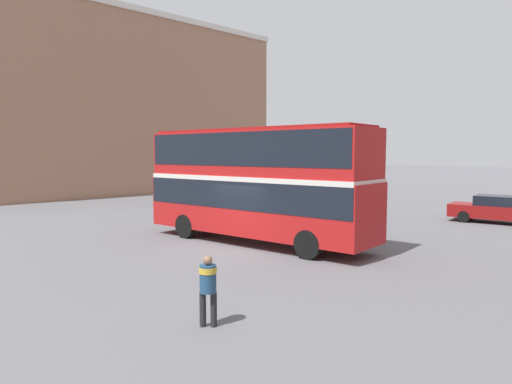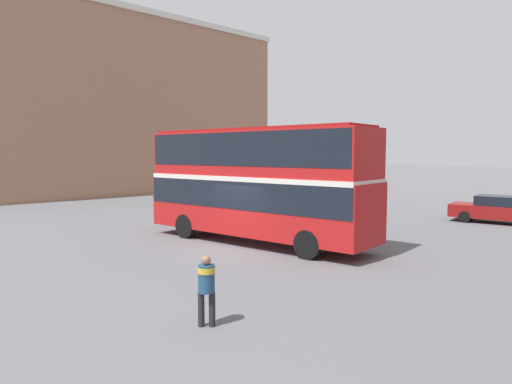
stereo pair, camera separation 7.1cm
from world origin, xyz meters
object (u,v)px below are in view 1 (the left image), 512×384
object	(u,v)px
pedestrian_foreground	(208,283)
parked_car_kerb_near	(187,195)
parked_car_kerb_far	(497,209)
double_decker_bus	(256,178)

from	to	relation	value
pedestrian_foreground	parked_car_kerb_near	xyz separation A→B (m)	(-18.90, 12.52, -0.16)
parked_car_kerb_far	pedestrian_foreground	bearing A→B (deg)	82.47
pedestrian_foreground	parked_car_kerb_far	distance (m)	20.35
double_decker_bus	parked_car_kerb_near	bearing A→B (deg)	149.80
double_decker_bus	parked_car_kerb_near	size ratio (longest dim) A/B	2.42
double_decker_bus	parked_car_kerb_near	distance (m)	14.07
pedestrian_foreground	parked_car_kerb_near	world-z (taller)	parked_car_kerb_near
parked_car_kerb_near	parked_car_kerb_far	world-z (taller)	parked_car_kerb_near
parked_car_kerb_near	parked_car_kerb_far	distance (m)	19.42
double_decker_bus	parked_car_kerb_near	world-z (taller)	double_decker_bus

